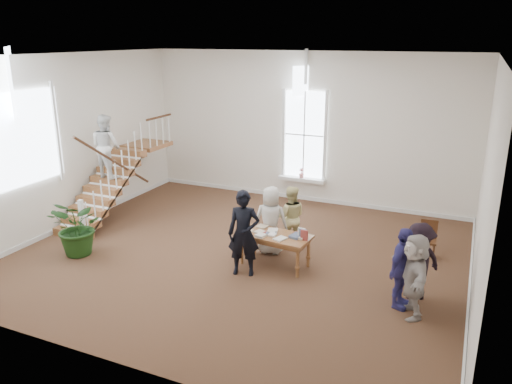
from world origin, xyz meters
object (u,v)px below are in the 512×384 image
at_px(person_yellow, 290,217).
at_px(side_chair, 428,237).
at_px(police_officer, 244,233).
at_px(library_table, 275,238).
at_px(woman_cluster_b, 418,262).
at_px(woman_cluster_c, 414,275).
at_px(floor_plant, 79,227).
at_px(elderly_woman, 271,220).
at_px(woman_cluster_a, 402,268).

height_order(person_yellow, side_chair, person_yellow).
bearing_deg(police_officer, library_table, 38.80).
xyz_separation_m(library_table, woman_cluster_b, (3.04, -0.26, 0.13)).
relative_size(person_yellow, woman_cluster_c, 0.97).
relative_size(floor_plant, side_chair, 1.56).
distance_m(library_table, woman_cluster_b, 3.06).
height_order(woman_cluster_b, floor_plant, woman_cluster_b).
bearing_deg(woman_cluster_b, elderly_woman, -60.64).
distance_m(woman_cluster_b, floor_plant, 7.48).
relative_size(woman_cluster_a, floor_plant, 1.16).
xyz_separation_m(police_officer, woman_cluster_a, (3.26, -0.05, -0.14)).
xyz_separation_m(elderly_woman, person_yellow, (0.30, 0.50, -0.04)).
bearing_deg(police_officer, floor_plant, 173.37).
bearing_deg(woman_cluster_c, person_yellow, -146.00).
distance_m(person_yellow, woman_cluster_a, 3.38).
distance_m(library_table, side_chair, 3.57).
bearing_deg(floor_plant, person_yellow, 29.30).
bearing_deg(library_table, elderly_woman, 125.81).
xyz_separation_m(police_officer, person_yellow, (0.40, 1.75, -0.16)).
bearing_deg(side_chair, woman_cluster_a, -99.53).
bearing_deg(woman_cluster_c, woman_cluster_a, -152.82).
relative_size(person_yellow, woman_cluster_a, 0.97).
xyz_separation_m(woman_cluster_b, floor_plant, (-7.40, -1.06, -0.10)).
distance_m(library_table, elderly_woman, 0.71).
bearing_deg(woman_cluster_a, woman_cluster_b, -13.63).
bearing_deg(woman_cluster_c, library_table, -129.74).
height_order(person_yellow, floor_plant, person_yellow).
distance_m(library_table, floor_plant, 4.55).
relative_size(police_officer, person_yellow, 1.21).
bearing_deg(person_yellow, police_officer, 57.86).
height_order(police_officer, side_chair, police_officer).
xyz_separation_m(library_table, side_chair, (3.04, 1.86, -0.17)).
height_order(police_officer, floor_plant, police_officer).
bearing_deg(woman_cluster_b, floor_plant, -38.38).
relative_size(library_table, woman_cluster_c, 1.03).
height_order(woman_cluster_a, side_chair, woman_cluster_a).
bearing_deg(side_chair, person_yellow, -170.41).
distance_m(elderly_woman, person_yellow, 0.58).
bearing_deg(woman_cluster_b, police_officer, -40.08).
relative_size(police_officer, woman_cluster_b, 1.19).
bearing_deg(police_officer, side_chair, 19.46).
bearing_deg(police_officer, woman_cluster_c, -20.45).
height_order(elderly_woman, woman_cluster_b, elderly_woman).
xyz_separation_m(elderly_woman, woman_cluster_b, (3.40, -0.85, -0.03)).
bearing_deg(elderly_woman, police_officer, 77.01).
bearing_deg(floor_plant, woman_cluster_b, 8.14).
bearing_deg(side_chair, woman_cluster_b, -94.15).
relative_size(library_table, police_officer, 0.87).
relative_size(police_officer, woman_cluster_a, 1.17).
height_order(floor_plant, side_chair, floor_plant).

